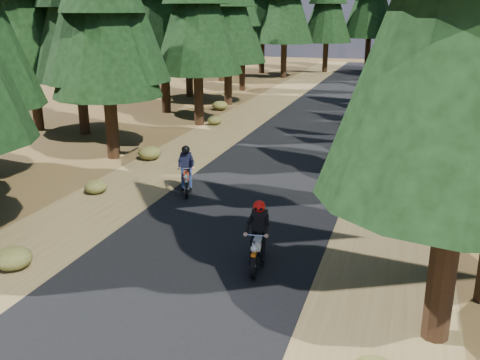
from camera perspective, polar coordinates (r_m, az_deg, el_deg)
name	(u,v)px	position (r m, az deg, el deg)	size (l,w,h in m)	color
ground	(224,231)	(15.55, -1.69, -5.47)	(120.00, 120.00, 0.00)	#49331A
road	(268,181)	(20.04, 3.05, -0.10)	(6.00, 100.00, 0.01)	black
shoulder_l	(157,170)	(21.60, -8.83, 1.03)	(3.20, 100.00, 0.01)	brown
shoulder_r	(396,193)	(19.46, 16.26, -1.36)	(3.20, 100.00, 0.01)	brown
understory_shrubs	(292,152)	(23.25, 5.57, 3.04)	(14.09, 30.32, 0.66)	#474C1E
rider_lead	(258,246)	(13.26, 1.92, -7.03)	(0.81, 1.95, 1.68)	silver
rider_follow	(186,177)	(18.70, -5.73, 0.29)	(1.22, 1.91, 1.64)	#A52B0B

